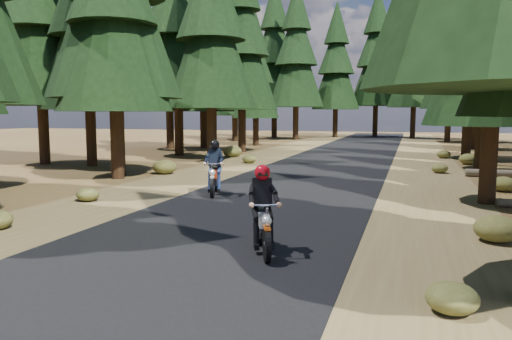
{
  "coord_description": "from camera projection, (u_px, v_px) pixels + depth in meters",
  "views": [
    {
      "loc": [
        3.93,
        -11.07,
        2.61
      ],
      "look_at": [
        0.0,
        1.5,
        1.1
      ],
      "focal_mm": 35.0,
      "sensor_mm": 36.0,
      "label": 1
    }
  ],
  "objects": [
    {
      "name": "rider_follow",
      "position": [
        214.0,
        177.0,
        15.86
      ],
      "size": [
        1.12,
        2.05,
        1.75
      ],
      "rotation": [
        0.0,
        0.0,
        3.43
      ],
      "color": "#A3270A",
      "rests_on": "road"
    },
    {
      "name": "pine_forest",
      "position": [
        349.0,
        28.0,
        31.03
      ],
      "size": [
        34.59,
        55.08,
        16.32
      ],
      "color": "black",
      "rests_on": "ground"
    },
    {
      "name": "understory_shrubs",
      "position": [
        314.0,
        171.0,
        20.06
      ],
      "size": [
        14.13,
        29.04,
        0.68
      ],
      "color": "#474C1E",
      "rests_on": "ground"
    },
    {
      "name": "ground",
      "position": [
        237.0,
        222.0,
        11.96
      ],
      "size": [
        120.0,
        120.0,
        0.0
      ],
      "primitive_type": "plane",
      "color": "#4D361B",
      "rests_on": "ground"
    },
    {
      "name": "rider_lead",
      "position": [
        263.0,
        224.0,
        9.26
      ],
      "size": [
        1.22,
        1.91,
        1.64
      ],
      "rotation": [
        0.0,
        0.0,
        3.54
      ],
      "color": "beige",
      "rests_on": "road"
    },
    {
      "name": "shoulder_r",
      "position": [
        432.0,
        198.0,
        15.34
      ],
      "size": [
        3.2,
        100.0,
        0.01
      ],
      "primitive_type": "cube",
      "color": "brown",
      "rests_on": "ground"
    },
    {
      "name": "shoulder_l",
      "position": [
        164.0,
        185.0,
        18.07
      ],
      "size": [
        3.2,
        100.0,
        0.01
      ],
      "primitive_type": "cube",
      "color": "brown",
      "rests_on": "ground"
    },
    {
      "name": "road",
      "position": [
        287.0,
        191.0,
        16.7
      ],
      "size": [
        6.0,
        100.0,
        0.01
      ],
      "primitive_type": "cube",
      "color": "black",
      "rests_on": "ground"
    }
  ]
}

